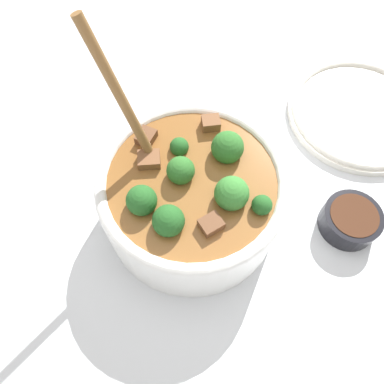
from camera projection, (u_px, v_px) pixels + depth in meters
ground_plane at (192, 214)px, 0.55m from camera, size 4.00×4.00×0.00m
stew_bowl at (192, 194)px, 0.50m from camera, size 0.24×0.24×0.28m
condiment_bowl at (351, 220)px, 0.53m from camera, size 0.08×0.08×0.04m
empty_plate at (360, 113)px, 0.63m from camera, size 0.24×0.24×0.02m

